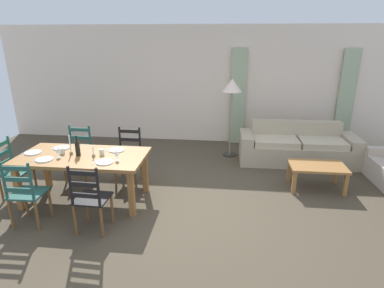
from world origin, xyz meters
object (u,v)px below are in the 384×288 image
Objects in this scene: dining_chair_far_right at (129,155)px; couch at (296,148)px; wine_glass_near_left at (58,150)px; wine_glass_near_right at (117,153)px; standing_lamp at (232,90)px; dining_chair_near_left at (26,193)px; coffee_table at (317,169)px; dining_table at (83,161)px; dining_chair_head_west at (13,169)px; wine_bottle at (78,148)px; coffee_cup_primary at (102,152)px; dining_chair_near_right at (90,198)px; dining_chair_far_left at (79,153)px; coffee_cup_secondary at (62,151)px.

dining_chair_far_right reaches higher than couch.
wine_glass_near_left is 0.89m from wine_glass_near_right.
wine_glass_near_left is 3.48m from standing_lamp.
dining_chair_near_left is 4.42m from coffee_table.
standing_lamp is at bearing 47.62° from dining_chair_near_left.
wine_glass_near_right reaches higher than dining_table.
coffee_table is at bearing 0.99° from dining_chair_far_right.
wine_bottle reaches higher than dining_chair_head_west.
dining_chair_near_left reaches higher than coffee_table.
wine_bottle is at bearing 21.52° from wine_glass_near_left.
dining_chair_near_left is 1.00× the size of dining_chair_head_west.
dining_chair_head_west is (-1.62, -0.78, 0.00)m from dining_chair_far_right.
dining_table is 0.90m from dining_chair_near_left.
wine_bottle reaches higher than coffee_cup_primary.
coffee_table is (3.23, 1.60, -0.12)m from dining_chair_near_right.
wine_glass_near_left is 1.79× the size of coffee_cup_primary.
dining_chair_head_west is 4.16m from standing_lamp.
dining_chair_far_right is at bearing 58.51° from dining_table.
wine_bottle reaches higher than wine_glass_near_left.
dining_chair_far_left is 1.00× the size of dining_chair_head_west.
dining_chair_near_right is at bearing -46.99° from coffee_cup_secondary.
dining_chair_far_left is at bearing 116.75° from wine_bottle.
wine_glass_near_left and wine_glass_near_right have the same top height.
dining_chair_near_left is 1.50m from dining_chair_far_left.
dining_chair_far_left is at bearing 120.14° from dining_table.
couch is at bearing 41.89° from dining_chair_near_right.
wine_glass_near_left is (-0.76, -0.88, 0.38)m from dining_chair_far_right.
wine_glass_near_left is at bearing -157.42° from dining_table.
dining_chair_near_left is 0.84m from coffee_cup_secondary.
standing_lamp reaches higher than wine_bottle.
dining_table is at bearing 57.74° from dining_chair_near_left.
dining_chair_near_right and dining_chair_far_right have the same top height.
dining_chair_near_left is at bearing -122.26° from dining_table.
coffee_cup_primary is (0.29, 0.05, 0.13)m from dining_table.
wine_bottle is 0.35× the size of coffee_table.
wine_bottle is 0.19× the size of standing_lamp.
dining_chair_head_west is (-1.16, -0.03, -0.19)m from dining_table.
dining_chair_far_left is at bearing -162.45° from couch.
couch is at bearing 29.56° from dining_table.
dining_chair_far_right is (0.03, 1.54, 0.00)m from dining_chair_near_right.
coffee_cup_primary reaches higher than coffee_table.
dining_chair_near_left is 1.00× the size of dining_chair_near_right.
dining_chair_head_west is 10.67× the size of coffee_cup_primary.
dining_chair_far_left is (0.03, 1.50, 0.00)m from dining_chair_near_left.
dining_chair_far_right is (0.46, 0.76, -0.19)m from dining_table.
dining_chair_near_right is at bearing -90.94° from dining_chair_far_right.
wine_bottle is 0.35m from coffee_cup_primary.
wine_glass_near_right is 3.26m from coffee_table.
coffee_cup_secondary is 0.10× the size of coffee_table.
dining_chair_near_right is 4.22m from couch.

